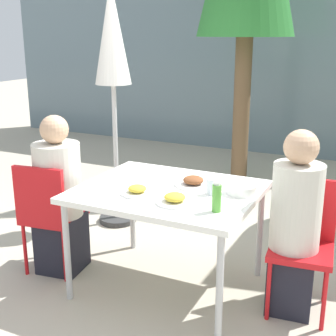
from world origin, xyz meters
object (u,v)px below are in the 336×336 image
Objects in this scene: chair_right at (303,235)px; person_left at (59,200)px; closed_umbrella at (112,48)px; chair_left at (48,210)px; person_right at (295,228)px; salad_bowl at (241,190)px; bottle at (217,198)px; drinking_cup at (212,187)px.

person_left is at bearing 3.48° from chair_right.
closed_umbrella is at bearing 88.97° from person_left.
chair_right is 0.39× the size of closed_umbrella.
chair_left is 1.78m from person_right.
chair_right is (1.80, 0.38, 0.00)m from chair_left.
chair_right is 0.50m from salad_bowl.
chair_left is at bearing 3.53° from person_right.
person_right is (1.76, 0.29, 0.08)m from chair_left.
person_left is 1.73m from person_right.
chair_left is 1.39m from bottle.
chair_right is 0.67m from drinking_cup.
person_left is 6.54× the size of bottle.
chair_left is at bearing 5.93° from chair_right.
chair_left reaches higher than salad_bowl.
closed_umbrella reaches higher than person_right.
chair_right is at bearing 13.98° from drinking_cup.
bottle is at bearing -38.77° from closed_umbrella.
closed_umbrella is at bearing 141.23° from bottle.
person_left is 1.49m from closed_umbrella.
drinking_cup is (-0.55, -0.06, 0.22)m from person_right.
bottle is at bearing -13.80° from person_left.
chair_right reaches higher than salad_bowl.
chair_left is 8.28× the size of drinking_cup.
closed_umbrella is (-0.08, 1.09, 1.15)m from chair_left.
closed_umbrella is (-0.12, 1.01, 1.09)m from person_left.
closed_umbrella is (-1.84, 0.80, 1.07)m from person_right.
chair_left is 0.11m from person_left.
bottle reaches higher than chair_left.
drinking_cup is at bearing 0.54° from person_right.
bottle is 1.77× the size of drinking_cup.
person_left is 0.99× the size of person_right.
drinking_cup is (1.29, -0.86, -0.85)m from closed_umbrella.
bottle is (1.43, -1.14, -0.82)m from closed_umbrella.
chair_left is 4.51× the size of salad_bowl.
drinking_cup is (1.17, 0.14, 0.23)m from person_left.
closed_umbrella is at bearing 146.29° from drinking_cup.
salad_bowl is at bearing 83.58° from bottle.
closed_umbrella reaches higher than drinking_cup.
person_left reaches higher than bottle.
bottle is 0.31m from drinking_cup.
person_right is 0.42m from salad_bowl.
person_right is 11.66× the size of drinking_cup.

